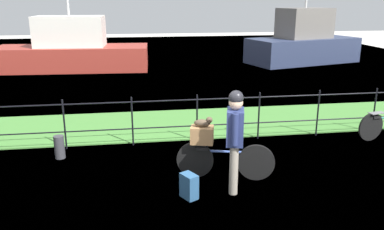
% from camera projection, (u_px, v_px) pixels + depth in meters
% --- Properties ---
extents(ground_plane, '(60.00, 60.00, 0.00)m').
position_uv_depth(ground_plane, '(178.00, 194.00, 6.40)').
color(ground_plane, beige).
extents(grass_strip, '(27.00, 2.40, 0.03)m').
position_uv_depth(grass_strip, '(161.00, 124.00, 9.87)').
color(grass_strip, '#478438').
rests_on(grass_strip, ground).
extents(harbor_water, '(30.00, 30.00, 0.00)m').
position_uv_depth(harbor_water, '(147.00, 68.00, 17.85)').
color(harbor_water, '#60849E').
rests_on(harbor_water, ground).
extents(iron_fence, '(18.04, 0.04, 1.06)m').
position_uv_depth(iron_fence, '(165.00, 117.00, 8.45)').
color(iron_fence, black).
rests_on(iron_fence, ground).
extents(bicycle_main, '(1.65, 0.49, 0.64)m').
position_uv_depth(bicycle_main, '(224.00, 160.00, 6.86)').
color(bicycle_main, black).
rests_on(bicycle_main, ground).
extents(wooden_crate, '(0.44, 0.37, 0.29)m').
position_uv_depth(wooden_crate, '(202.00, 135.00, 6.78)').
color(wooden_crate, olive).
rests_on(wooden_crate, bicycle_main).
extents(terrier_dog, '(0.32, 0.21, 0.18)m').
position_uv_depth(terrier_dog, '(204.00, 122.00, 6.71)').
color(terrier_dog, '#4C3D2D').
rests_on(terrier_dog, wooden_crate).
extents(cyclist_person, '(0.36, 0.52, 1.68)m').
position_uv_depth(cyclist_person, '(235.00, 133.00, 6.23)').
color(cyclist_person, gray).
rests_on(cyclist_person, ground).
extents(backpack_on_paving, '(0.29, 0.33, 0.40)m').
position_uv_depth(backpack_on_paving, '(189.00, 186.00, 6.23)').
color(backpack_on_paving, '#28517A').
rests_on(backpack_on_paving, ground).
extents(mooring_bollard, '(0.20, 0.20, 0.46)m').
position_uv_depth(mooring_bollard, '(59.00, 147.00, 7.77)').
color(mooring_bollard, '#38383D').
rests_on(mooring_bollard, ground).
extents(moored_boat_near, '(6.63, 2.58, 3.90)m').
position_uv_depth(moored_boat_near, '(72.00, 51.00, 17.25)').
color(moored_boat_near, '#9E3328').
rests_on(moored_boat_near, ground).
extents(moored_boat_mid, '(5.72, 3.64, 4.18)m').
position_uv_depth(moored_boat_mid, '(303.00, 43.00, 19.18)').
color(moored_boat_mid, '#2D3856').
rests_on(moored_boat_mid, ground).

